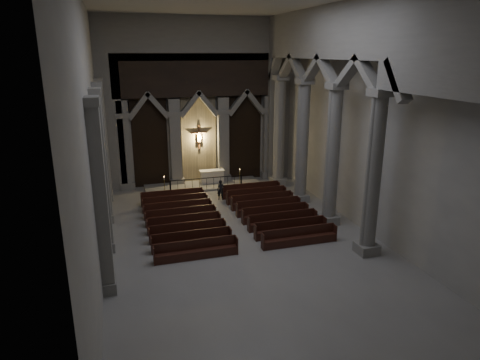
{
  "coord_description": "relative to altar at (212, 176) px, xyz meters",
  "views": [
    {
      "loc": [
        -6.02,
        -19.21,
        9.58
      ],
      "look_at": [
        0.59,
        3.0,
        2.62
      ],
      "focal_mm": 32.0,
      "sensor_mm": 36.0,
      "label": 1
    }
  ],
  "objects": [
    {
      "name": "worshipper",
      "position": [
        -0.24,
        -3.67,
        0.06
      ],
      "size": [
        0.56,
        0.43,
        1.35
      ],
      "primitive_type": "imported",
      "rotation": [
        0.0,
        0.0,
        -0.24
      ],
      "color": "black",
      "rests_on": "ground"
    },
    {
      "name": "sanctuary_wall",
      "position": [
        -0.76,
        0.56,
        5.99
      ],
      "size": [
        14.0,
        0.77,
        12.0
      ],
      "color": "gray",
      "rests_on": "ground"
    },
    {
      "name": "candle_stand_left",
      "position": [
        -3.79,
        -1.98,
        -0.22
      ],
      "size": [
        0.25,
        0.25,
        1.47
      ],
      "color": "#A88F33",
      "rests_on": "ground"
    },
    {
      "name": "pews",
      "position": [
        -0.76,
        -7.58,
        -0.32
      ],
      "size": [
        9.49,
        8.53,
        0.91
      ],
      "color": "black",
      "rests_on": "ground"
    },
    {
      "name": "altar_rail",
      "position": [
        -0.76,
        -1.58,
        0.06
      ],
      "size": [
        5.26,
        0.09,
        1.03
      ],
      "color": "black",
      "rests_on": "ground"
    },
    {
      "name": "room",
      "position": [
        -0.76,
        -10.98,
        6.98
      ],
      "size": [
        24.0,
        24.1,
        12.0
      ],
      "color": "gray",
      "rests_on": "ground"
    },
    {
      "name": "candle_stand_right",
      "position": [
        1.76,
        -1.4,
        -0.24
      ],
      "size": [
        0.24,
        0.24,
        1.42
      ],
      "color": "#A88F33",
      "rests_on": "ground"
    },
    {
      "name": "altar",
      "position": [
        0.0,
        0.0,
        0.0
      ],
      "size": [
        1.84,
        0.74,
        0.94
      ],
      "color": "silver",
      "rests_on": "sanctuary_step"
    },
    {
      "name": "sanctuary_step",
      "position": [
        -0.76,
        -0.38,
        -0.55
      ],
      "size": [
        8.5,
        2.6,
        0.15
      ],
      "primitive_type": "cube",
      "color": "gray",
      "rests_on": "ground"
    },
    {
      "name": "right_arcade",
      "position": [
        4.74,
        -9.65,
        7.21
      ],
      "size": [
        1.0,
        24.0,
        12.0
      ],
      "color": "gray",
      "rests_on": "ground"
    },
    {
      "name": "left_pilasters",
      "position": [
        -7.51,
        -7.48,
        3.29
      ],
      "size": [
        0.6,
        13.0,
        8.03
      ],
      "color": "gray",
      "rests_on": "ground"
    }
  ]
}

